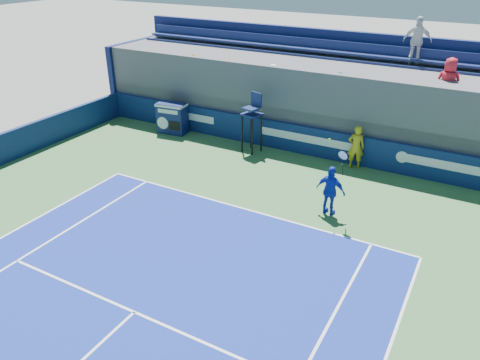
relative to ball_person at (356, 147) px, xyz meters
The scene contains 6 objects.
ball_person is the anchor object (origin of this frame).
back_hoarding 2.15m from the ball_person, behind, with size 20.40×0.21×1.20m.
match_clock 8.40m from the ball_person, behind, with size 1.40×0.87×1.40m.
umpire_chair 4.28m from the ball_person, behind, with size 0.85×0.85×2.48m.
tennis_player 3.85m from the ball_person, 85.04° to the right, with size 1.00×0.52×2.57m.
stadium_seating 3.29m from the ball_person, 131.21° to the left, with size 21.00×4.05×5.27m.
Camera 1 is at (6.24, 0.26, 7.68)m, focal length 35.00 mm.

